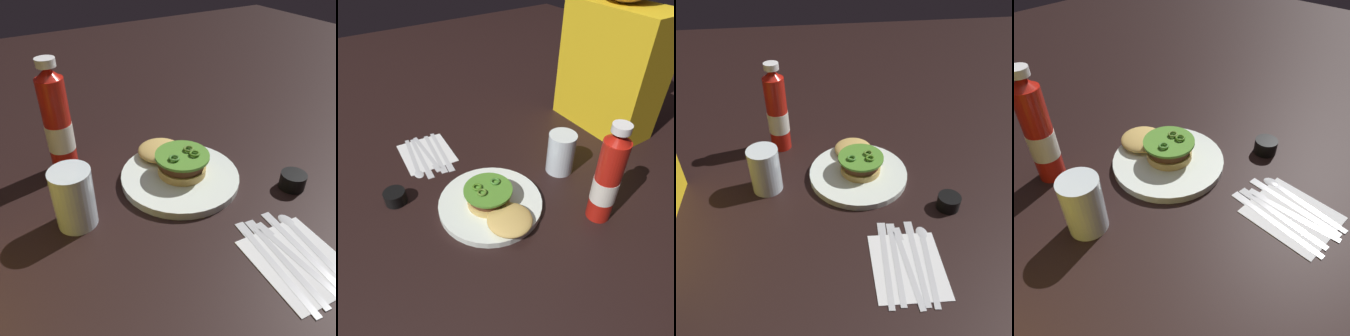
% 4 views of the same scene
% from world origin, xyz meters
% --- Properties ---
extents(ground_plane, '(3.00, 3.00, 0.00)m').
position_xyz_m(ground_plane, '(0.00, 0.00, 0.00)').
color(ground_plane, black).
extents(dinner_plate, '(0.25, 0.25, 0.02)m').
position_xyz_m(dinner_plate, '(0.11, -0.00, 0.01)').
color(dinner_plate, white).
rests_on(dinner_plate, ground_plane).
extents(burger_sandwich, '(0.19, 0.12, 0.05)m').
position_xyz_m(burger_sandwich, '(0.14, -0.00, 0.04)').
color(burger_sandwich, tan).
rests_on(burger_sandwich, dinner_plate).
extents(ketchup_bottle, '(0.06, 0.06, 0.25)m').
position_xyz_m(ketchup_bottle, '(0.28, 0.20, 0.11)').
color(ketchup_bottle, '#B6180F').
rests_on(ketchup_bottle, ground_plane).
extents(water_glass, '(0.07, 0.07, 0.12)m').
position_xyz_m(water_glass, '(0.10, 0.23, 0.06)').
color(water_glass, silver).
rests_on(water_glass, ground_plane).
extents(condiment_cup, '(0.05, 0.05, 0.03)m').
position_xyz_m(condiment_cup, '(-0.03, -0.19, 0.02)').
color(condiment_cup, black).
rests_on(condiment_cup, ground_plane).
extents(napkin, '(0.17, 0.15, 0.00)m').
position_xyz_m(napkin, '(-0.18, -0.05, 0.00)').
color(napkin, silver).
rests_on(napkin, ground_plane).
extents(spoon_utensil, '(0.19, 0.05, 0.00)m').
position_xyz_m(spoon_utensil, '(-0.15, -0.10, 0.00)').
color(spoon_utensil, silver).
rests_on(spoon_utensil, napkin).
extents(steak_knife, '(0.21, 0.04, 0.00)m').
position_xyz_m(steak_knife, '(-0.16, -0.07, 0.00)').
color(steak_knife, silver).
rests_on(steak_knife, napkin).
extents(fork_utensil, '(0.20, 0.02, 0.00)m').
position_xyz_m(fork_utensil, '(-0.16, -0.05, 0.00)').
color(fork_utensil, silver).
rests_on(fork_utensil, napkin).
extents(butter_knife, '(0.20, 0.04, 0.00)m').
position_xyz_m(butter_knife, '(-0.15, -0.03, 0.00)').
color(butter_knife, silver).
rests_on(butter_knife, napkin).
extents(table_knife, '(0.21, 0.04, 0.00)m').
position_xyz_m(table_knife, '(-0.15, -0.01, 0.00)').
color(table_knife, silver).
rests_on(table_knife, napkin).
extents(diner_person, '(0.32, 0.17, 0.55)m').
position_xyz_m(diner_person, '(-0.02, 0.51, 0.25)').
color(diner_person, gold).
rests_on(diner_person, ground_plane).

